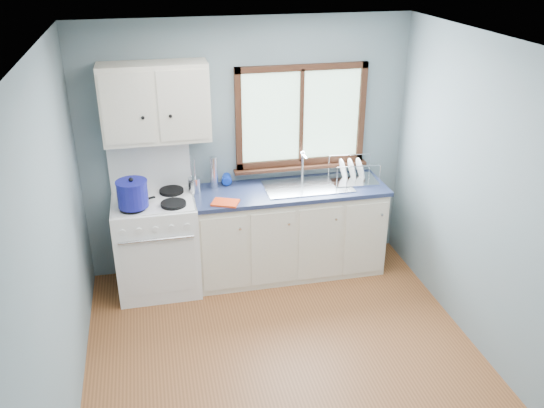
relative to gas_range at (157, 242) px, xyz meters
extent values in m
cube|color=brown|center=(0.95, -1.47, -0.50)|extent=(3.20, 3.60, 0.02)
cube|color=white|center=(0.95, -1.47, 2.02)|extent=(3.20, 3.60, 0.02)
cube|color=slate|center=(0.95, 0.34, 0.76)|extent=(3.20, 0.02, 2.50)
cube|color=slate|center=(-0.66, -1.47, 0.76)|extent=(0.02, 3.60, 2.50)
cube|color=slate|center=(2.56, -1.47, 0.76)|extent=(0.02, 3.60, 2.50)
cube|color=white|center=(0.00, -0.01, -0.03)|extent=(0.76, 0.65, 0.92)
cube|color=white|center=(0.00, 0.30, 0.65)|extent=(0.76, 0.05, 0.44)
cube|color=silver|center=(0.00, -0.01, 0.43)|extent=(0.72, 0.59, 0.01)
cylinder|color=black|center=(-0.18, -0.16, 0.45)|extent=(0.23, 0.23, 0.03)
cylinder|color=black|center=(0.18, -0.16, 0.45)|extent=(0.23, 0.23, 0.03)
cylinder|color=black|center=(-0.18, 0.14, 0.45)|extent=(0.23, 0.23, 0.03)
cylinder|color=black|center=(0.18, 0.14, 0.45)|extent=(0.23, 0.23, 0.03)
cylinder|color=silver|center=(0.00, -0.35, 0.21)|extent=(0.66, 0.02, 0.02)
cube|color=silver|center=(0.00, -0.33, -0.09)|extent=(0.66, 0.01, 0.55)
cube|color=beige|center=(1.31, 0.02, -0.05)|extent=(1.85, 0.60, 0.88)
cube|color=black|center=(1.31, 0.04, -0.45)|extent=(1.85, 0.54, 0.08)
cube|color=#1A2441|center=(1.31, 0.02, 0.41)|extent=(1.89, 0.64, 0.04)
cube|color=silver|center=(1.49, 0.02, 0.43)|extent=(0.84, 0.46, 0.01)
cube|color=silver|center=(1.29, 0.02, 0.36)|extent=(0.36, 0.40, 0.14)
cube|color=silver|center=(1.69, 0.02, 0.36)|extent=(0.36, 0.40, 0.14)
cylinder|color=silver|center=(1.49, 0.22, 0.57)|extent=(0.02, 0.02, 0.28)
cylinder|color=silver|center=(1.49, 0.15, 0.70)|extent=(0.02, 0.16, 0.02)
sphere|color=silver|center=(1.49, 0.22, 0.71)|extent=(0.04, 0.04, 0.04)
cube|color=#9EC6A8|center=(1.49, 0.32, 1.06)|extent=(1.22, 0.01, 0.92)
cube|color=#3D2013|center=(1.49, 0.30, 1.53)|extent=(1.30, 0.05, 0.06)
cube|color=#3D2013|center=(1.49, 0.30, 0.59)|extent=(1.30, 0.05, 0.06)
cube|color=#3D2013|center=(0.87, 0.30, 1.06)|extent=(0.06, 0.05, 1.00)
cube|color=#3D2013|center=(2.10, 0.30, 1.06)|extent=(0.06, 0.05, 1.00)
cube|color=#3D2013|center=(1.49, 0.30, 1.06)|extent=(0.03, 0.05, 0.92)
cube|color=#3D2013|center=(1.49, 0.27, 0.54)|extent=(1.36, 0.10, 0.03)
cube|color=beige|center=(0.10, 0.16, 1.31)|extent=(0.95, 0.32, 0.70)
cube|color=beige|center=(-0.14, -0.01, 1.31)|extent=(0.44, 0.01, 0.62)
cube|color=beige|center=(0.34, -0.01, 1.31)|extent=(0.44, 0.01, 0.62)
sphere|color=black|center=(-0.02, -0.02, 1.23)|extent=(0.03, 0.03, 0.03)
sphere|color=black|center=(0.22, -0.02, 1.23)|extent=(0.03, 0.03, 0.03)
cylinder|color=black|center=(-0.18, -0.14, 0.49)|extent=(0.29, 0.29, 0.04)
cube|color=black|center=(-0.04, -0.08, 0.49)|extent=(0.12, 0.07, 0.01)
cylinder|color=navy|center=(-0.17, -0.16, 0.58)|extent=(0.31, 0.31, 0.23)
cylinder|color=navy|center=(-0.17, -0.16, 0.70)|extent=(0.33, 0.33, 0.02)
sphere|color=black|center=(-0.17, -0.16, 0.72)|extent=(0.05, 0.05, 0.04)
cylinder|color=silver|center=(0.40, 0.12, 0.50)|extent=(0.16, 0.16, 0.15)
cylinder|color=silver|center=(0.41, 0.14, 0.65)|extent=(0.01, 0.01, 0.22)
cylinder|color=silver|center=(0.37, 0.13, 0.67)|extent=(0.01, 0.01, 0.26)
cylinder|color=silver|center=(0.41, 0.10, 0.64)|extent=(0.01, 0.01, 0.20)
cylinder|color=silver|center=(0.60, 0.19, 0.58)|extent=(0.09, 0.09, 0.32)
imported|color=#0A2DA7|center=(0.72, 0.19, 0.56)|extent=(0.11, 0.11, 0.26)
cube|color=red|center=(0.65, -0.20, 0.43)|extent=(0.29, 0.25, 0.02)
cube|color=silver|center=(1.97, 0.07, 0.43)|extent=(0.47, 0.37, 0.02)
cylinder|color=silver|center=(1.75, -0.08, 0.53)|extent=(0.01, 0.01, 0.21)
cylinder|color=silver|center=(2.18, -0.11, 0.53)|extent=(0.01, 0.01, 0.21)
cylinder|color=silver|center=(1.77, 0.24, 0.53)|extent=(0.01, 0.01, 0.21)
cylinder|color=silver|center=(2.20, 0.21, 0.53)|extent=(0.01, 0.01, 0.21)
cylinder|color=silver|center=(1.96, -0.09, 0.64)|extent=(0.43, 0.04, 0.01)
cylinder|color=silver|center=(1.98, 0.23, 0.64)|extent=(0.43, 0.04, 0.01)
cylinder|color=white|center=(1.87, 0.07, 0.54)|extent=(0.08, 0.24, 0.23)
cylinder|color=white|center=(1.95, 0.07, 0.54)|extent=(0.08, 0.24, 0.23)
cylinder|color=white|center=(2.04, 0.06, 0.54)|extent=(0.08, 0.24, 0.23)
camera|label=1|loc=(0.03, -4.94, 2.64)|focal=38.00mm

